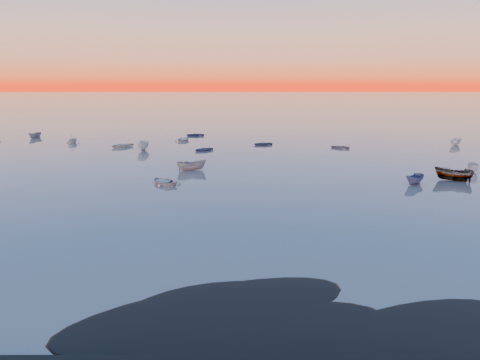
{
  "coord_description": "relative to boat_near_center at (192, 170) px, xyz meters",
  "views": [
    {
      "loc": [
        0.23,
        -22.01,
        12.34
      ],
      "look_at": [
        0.42,
        28.0,
        1.37
      ],
      "focal_mm": 35.0,
      "sensor_mm": 36.0,
      "label": 1
    }
  ],
  "objects": [
    {
      "name": "moored_fleet",
      "position": [
        6.12,
        12.5,
        0.0
      ],
      "size": [
        124.0,
        58.0,
        1.2
      ],
      "primitive_type": null,
      "color": "silver",
      "rests_on": "ground"
    },
    {
      "name": "ground",
      "position": [
        6.12,
        59.5,
        0.0
      ],
      "size": [
        600.0,
        600.0,
        0.0
      ],
      "primitive_type": "plane",
      "color": "slate",
      "rests_on": "ground"
    },
    {
      "name": "mud_lobes",
      "position": [
        6.12,
        -41.5,
        0.01
      ],
      "size": [
        140.0,
        6.0,
        0.07
      ],
      "primitive_type": null,
      "color": "black",
      "rests_on": "ground"
    },
    {
      "name": "boat_near_center",
      "position": [
        0.0,
        0.0,
        0.0
      ],
      "size": [
        2.52,
        4.29,
        1.39
      ],
      "primitive_type": "imported",
      "rotation": [
        0.0,
        0.0,
        1.79
      ],
      "color": "slate",
      "rests_on": "ground"
    }
  ]
}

